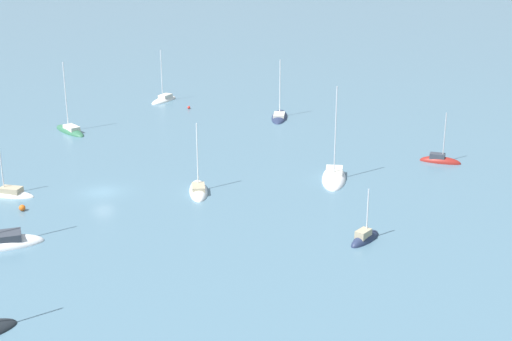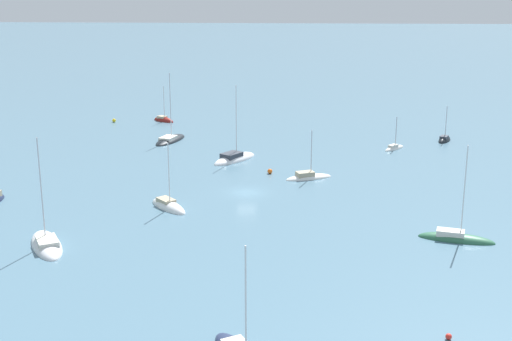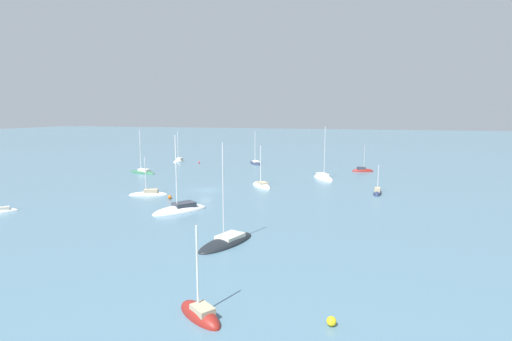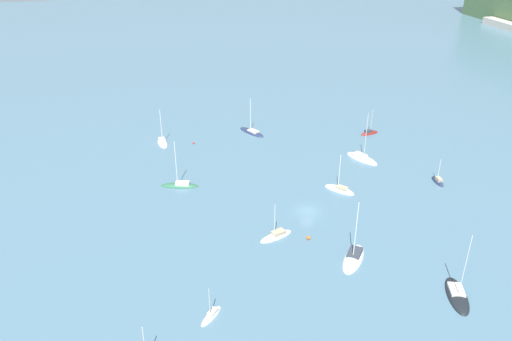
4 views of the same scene
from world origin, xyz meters
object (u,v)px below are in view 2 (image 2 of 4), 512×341
object	(u,v)px
sailboat_2	(47,246)
mooring_buoy_0	(449,337)
sailboat_1	(164,121)
sailboat_12	(394,149)
sailboat_0	(168,207)
mooring_buoy_2	(114,120)
sailboat_4	(444,141)
sailboat_9	(308,178)
sailboat_7	(170,140)
mooring_buoy_1	(270,171)
sailboat_10	(456,239)
sailboat_5	(234,159)

from	to	relation	value
sailboat_2	mooring_buoy_0	size ratio (longest dim) A/B	24.96
sailboat_1	sailboat_12	distance (m)	46.20
sailboat_0	mooring_buoy_2	xyz separation A→B (m)	(49.93, 18.91, 0.27)
sailboat_2	sailboat_4	xyz separation A→B (m)	(50.67, -52.28, -0.01)
sailboat_4	sailboat_12	world-z (taller)	sailboat_4
sailboat_9	mooring_buoy_0	world-z (taller)	sailboat_9
sailboat_7	mooring_buoy_2	bearing A→B (deg)	60.73
sailboat_9	mooring_buoy_1	bearing A→B (deg)	136.84
sailboat_0	sailboat_4	size ratio (longest dim) A/B	1.35
sailboat_9	mooring_buoy_1	xyz separation A→B (m)	(2.16, 5.47, 0.24)
sailboat_2	sailboat_7	xyz separation A→B (m)	(48.54, -5.24, -0.00)
sailboat_4	mooring_buoy_2	bearing A→B (deg)	104.04
mooring_buoy_1	sailboat_4	bearing A→B (deg)	-53.65
sailboat_1	mooring_buoy_2	world-z (taller)	sailboat_1
sailboat_7	sailboat_9	bearing A→B (deg)	-114.37
sailboat_0	mooring_buoy_1	bearing A→B (deg)	101.31
sailboat_2	mooring_buoy_1	xyz separation A→B (m)	(29.09, -22.95, 0.27)
sailboat_2	sailboat_4	world-z (taller)	sailboat_2
sailboat_4	mooring_buoy_0	size ratio (longest dim) A/B	13.34
sailboat_2	sailboat_1	bearing A→B (deg)	-28.64
sailboat_4	sailboat_10	xyz separation A→B (m)	(-46.66, 8.29, 0.04)
sailboat_0	sailboat_10	distance (m)	34.43
sailboat_0	sailboat_4	distance (m)	55.79
sailboat_9	sailboat_12	bearing A→B (deg)	29.02
sailboat_4	sailboat_10	world-z (taller)	sailboat_10
sailboat_4	mooring_buoy_1	distance (m)	36.41
sailboat_0	sailboat_12	world-z (taller)	sailboat_0
sailboat_9	mooring_buoy_1	world-z (taller)	sailboat_9
sailboat_1	sailboat_9	xyz separation A→B (m)	(-37.72, -27.13, 0.03)
sailboat_5	sailboat_12	bearing A→B (deg)	-35.89
sailboat_1	sailboat_9	world-z (taller)	sailboat_9
sailboat_7	mooring_buoy_0	xyz separation A→B (m)	(-66.42, -33.39, 0.18)
sailboat_5	mooring_buoy_2	distance (m)	36.92
sailboat_4	sailboat_5	bearing A→B (deg)	138.02
mooring_buoy_2	sailboat_5	bearing A→B (deg)	-136.71
mooring_buoy_1	sailboat_9	bearing A→B (deg)	-111.56
sailboat_2	sailboat_5	size ratio (longest dim) A/B	1.02
sailboat_10	sailboat_12	distance (m)	40.57
sailboat_1	sailboat_2	size ratio (longest dim) A/B	0.60
sailboat_4	mooring_buoy_2	size ratio (longest dim) A/B	9.86
mooring_buoy_0	sailboat_10	bearing A→B (deg)	-13.76
sailboat_1	sailboat_10	world-z (taller)	sailboat_10
sailboat_7	sailboat_12	size ratio (longest dim) A/B	2.09
sailboat_5	sailboat_10	distance (m)	41.98
sailboat_12	sailboat_1	bearing A→B (deg)	106.36
sailboat_4	mooring_buoy_0	xyz separation A→B (m)	(-68.56, 13.65, 0.18)
sailboat_5	mooring_buoy_0	size ratio (longest dim) A/B	24.41
sailboat_4	mooring_buoy_0	bearing A→B (deg)	-165.45
sailboat_2	sailboat_5	xyz separation A→B (m)	(36.37, -17.25, 0.02)
sailboat_10	mooring_buoy_0	xyz separation A→B (m)	(-21.89, 5.36, 0.14)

